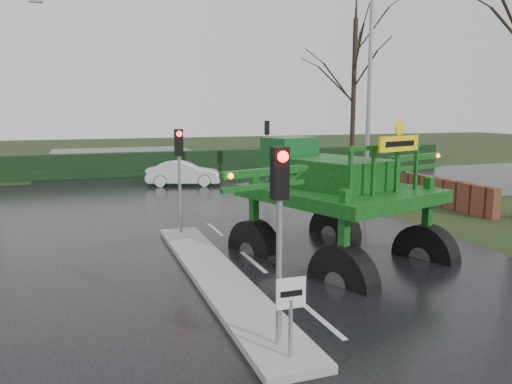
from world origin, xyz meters
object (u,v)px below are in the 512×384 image
object	(u,v)px
traffic_signal_mid	(179,158)
white_sedan	(184,186)
keep_left_sign	(291,305)
traffic_signal_near	(280,204)
crop_sprayer	(338,189)
traffic_signal_far	(267,136)
street_light_right	(364,69)

from	to	relation	value
traffic_signal_mid	white_sedan	xyz separation A→B (m)	(2.38, 11.27, -2.59)
keep_left_sign	traffic_signal_near	distance (m)	1.61
keep_left_sign	crop_sprayer	size ratio (longest dim) A/B	0.16
keep_left_sign	crop_sprayer	world-z (taller)	crop_sprayer
crop_sprayer	white_sedan	distance (m)	17.01
white_sedan	keep_left_sign	bearing A→B (deg)	-171.42
traffic_signal_far	traffic_signal_near	bearing A→B (deg)	69.64
traffic_signal_mid	traffic_signal_near	bearing A→B (deg)	-90.00
traffic_signal_far	street_light_right	size ratio (longest dim) A/B	0.35
traffic_signal_near	white_sedan	distance (m)	20.08
crop_sprayer	traffic_signal_near	bearing A→B (deg)	-151.49
keep_left_sign	street_light_right	world-z (taller)	street_light_right
traffic_signal_mid	white_sedan	bearing A→B (deg)	78.08
crop_sprayer	white_sedan	size ratio (longest dim) A/B	2.03
traffic_signal_near	traffic_signal_far	size ratio (longest dim) A/B	1.00
white_sedan	traffic_signal_mid	bearing A→B (deg)	-176.64
crop_sprayer	street_light_right	bearing A→B (deg)	37.22
traffic_signal_near	traffic_signal_mid	bearing A→B (deg)	90.00
traffic_signal_near	street_light_right	xyz separation A→B (m)	(9.49, 13.01, 3.40)
traffic_signal_far	white_sedan	xyz separation A→B (m)	(-5.42, -1.25, -2.59)
keep_left_sign	street_light_right	xyz separation A→B (m)	(9.49, 13.50, 4.93)
keep_left_sign	street_light_right	distance (m)	17.23
keep_left_sign	traffic_signal_mid	bearing A→B (deg)	90.00
keep_left_sign	crop_sprayer	xyz separation A→B (m)	(2.69, 3.41, 1.21)
traffic_signal_far	white_sedan	size ratio (longest dim) A/B	0.87
crop_sprayer	traffic_signal_far	bearing A→B (deg)	55.45
keep_left_sign	traffic_signal_far	world-z (taller)	traffic_signal_far
traffic_signal_mid	traffic_signal_far	distance (m)	14.75
crop_sprayer	white_sedan	xyz separation A→B (m)	(-0.31, 16.85, -2.27)
traffic_signal_mid	white_sedan	distance (m)	11.80
traffic_signal_near	crop_sprayer	size ratio (longest dim) A/B	0.43
keep_left_sign	traffic_signal_far	size ratio (longest dim) A/B	0.38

